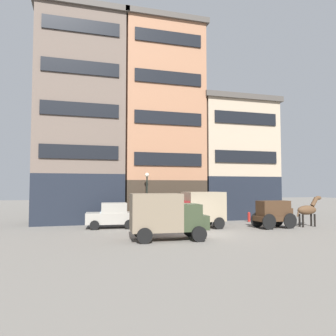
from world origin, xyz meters
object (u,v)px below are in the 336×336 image
object	(u,v)px
cargo_wagon	(274,212)
draft_horse	(308,210)
delivery_truck_near	(196,209)
delivery_truck_far	(166,215)
sedan_dark	(112,215)
streetlamp_curbside	(147,191)
fire_hydrant_curbside	(249,217)
pedestrian_officer	(208,211)

from	to	relation	value
cargo_wagon	draft_horse	distance (m)	2.95
delivery_truck_near	delivery_truck_far	size ratio (longest dim) A/B	1.00
cargo_wagon	delivery_truck_far	world-z (taller)	delivery_truck_far
sedan_dark	streetlamp_curbside	world-z (taller)	streetlamp_curbside
delivery_truck_far	sedan_dark	bearing A→B (deg)	110.73
delivery_truck_near	fire_hydrant_curbside	xyz separation A→B (m)	(5.98, 2.98, -1.00)
cargo_wagon	pedestrian_officer	size ratio (longest dim) A/B	1.67
fire_hydrant_curbside	delivery_truck_far	bearing A→B (deg)	-142.11
sedan_dark	fire_hydrant_curbside	bearing A→B (deg)	5.59
draft_horse	fire_hydrant_curbside	bearing A→B (deg)	120.34
cargo_wagon	sedan_dark	distance (m)	11.82
delivery_truck_far	fire_hydrant_curbside	distance (m)	12.02
fire_hydrant_curbside	cargo_wagon	bearing A→B (deg)	-95.57
delivery_truck_far	streetlamp_curbside	distance (m)	7.82
pedestrian_officer	fire_hydrant_curbside	size ratio (longest dim) A/B	2.16
delivery_truck_far	delivery_truck_near	bearing A→B (deg)	51.56
delivery_truck_far	sedan_dark	distance (m)	6.65
draft_horse	delivery_truck_near	size ratio (longest dim) A/B	0.53
streetlamp_curbside	draft_horse	bearing A→B (deg)	-22.19
sedan_dark	delivery_truck_far	bearing A→B (deg)	-69.27
pedestrian_officer	streetlamp_curbside	bearing A→B (deg)	172.12
pedestrian_officer	delivery_truck_far	bearing A→B (deg)	-128.39
cargo_wagon	draft_horse	xyz separation A→B (m)	(2.95, 0.00, 0.12)
delivery_truck_far	fire_hydrant_curbside	xyz separation A→B (m)	(9.46, 7.36, -1.00)
draft_horse	streetlamp_curbside	world-z (taller)	streetlamp_curbside
delivery_truck_near	sedan_dark	xyz separation A→B (m)	(-5.83, 1.82, -0.51)
draft_horse	fire_hydrant_curbside	world-z (taller)	draft_horse
sedan_dark	streetlamp_curbside	size ratio (longest dim) A/B	0.93
cargo_wagon	draft_horse	world-z (taller)	draft_horse
delivery_truck_near	streetlamp_curbside	size ratio (longest dim) A/B	1.08
cargo_wagon	delivery_truck_far	size ratio (longest dim) A/B	0.67
delivery_truck_near	streetlamp_curbside	bearing A→B (deg)	131.43
delivery_truck_near	fire_hydrant_curbside	world-z (taller)	delivery_truck_near
delivery_truck_near	sedan_dark	bearing A→B (deg)	162.65
sedan_dark	pedestrian_officer	bearing A→B (deg)	5.83
delivery_truck_near	delivery_truck_far	xyz separation A→B (m)	(-3.48, -4.38, 0.00)
delivery_truck_far	streetlamp_curbside	bearing A→B (deg)	85.92
draft_horse	streetlamp_curbside	size ratio (longest dim) A/B	0.57
pedestrian_officer	streetlamp_curbside	size ratio (longest dim) A/B	0.44
cargo_wagon	sedan_dark	world-z (taller)	cargo_wagon
cargo_wagon	fire_hydrant_curbside	world-z (taller)	cargo_wagon
draft_horse	delivery_truck_far	xyz separation A→B (m)	(-11.98, -3.04, 0.15)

